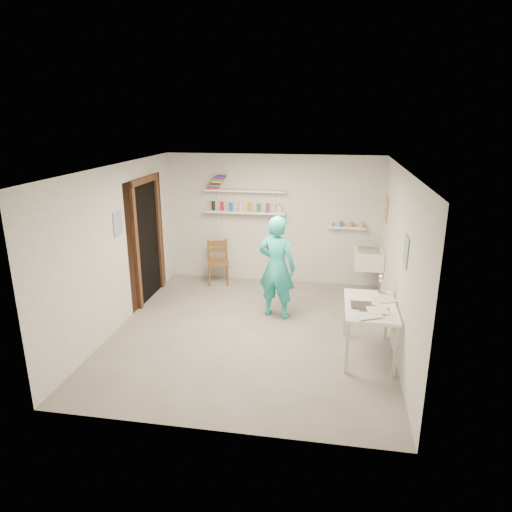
% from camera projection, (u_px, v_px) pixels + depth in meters
% --- Properties ---
extents(floor, '(4.00, 4.50, 0.02)m').
position_uv_depth(floor, '(251.00, 332.00, 6.76)').
color(floor, slate).
rests_on(floor, ground).
extents(ceiling, '(4.00, 4.50, 0.02)m').
position_uv_depth(ceiling, '(251.00, 167.00, 6.04)').
color(ceiling, silver).
rests_on(ceiling, wall_back).
extents(wall_back, '(4.00, 0.02, 2.40)m').
position_uv_depth(wall_back, '(273.00, 219.00, 8.53)').
color(wall_back, silver).
rests_on(wall_back, ground).
extents(wall_front, '(4.00, 0.02, 2.40)m').
position_uv_depth(wall_front, '(209.00, 323.00, 4.27)').
color(wall_front, silver).
rests_on(wall_front, ground).
extents(wall_left, '(0.02, 4.50, 2.40)m').
position_uv_depth(wall_left, '(117.00, 247.00, 6.72)').
color(wall_left, silver).
rests_on(wall_left, ground).
extents(wall_right, '(0.02, 4.50, 2.40)m').
position_uv_depth(wall_right, '(399.00, 261.00, 6.08)').
color(wall_right, silver).
rests_on(wall_right, ground).
extents(doorway_recess, '(0.02, 0.90, 2.00)m').
position_uv_depth(doorway_recess, '(147.00, 242.00, 7.76)').
color(doorway_recess, black).
rests_on(doorway_recess, wall_left).
extents(corridor_box, '(1.40, 1.50, 2.10)m').
position_uv_depth(corridor_box, '(108.00, 237.00, 7.86)').
color(corridor_box, brown).
rests_on(corridor_box, ground).
extents(door_lintel, '(0.06, 1.05, 0.10)m').
position_uv_depth(door_lintel, '(144.00, 180.00, 7.45)').
color(door_lintel, brown).
rests_on(door_lintel, wall_left).
extents(door_jamb_near, '(0.06, 0.10, 2.00)m').
position_uv_depth(door_jamb_near, '(136.00, 250.00, 7.29)').
color(door_jamb_near, brown).
rests_on(door_jamb_near, ground).
extents(door_jamb_far, '(0.06, 0.10, 2.00)m').
position_uv_depth(door_jamb_far, '(159.00, 235.00, 8.23)').
color(door_jamb_far, brown).
rests_on(door_jamb_far, ground).
extents(shelf_lower, '(1.50, 0.22, 0.03)m').
position_uv_depth(shelf_lower, '(245.00, 212.00, 8.44)').
color(shelf_lower, white).
rests_on(shelf_lower, wall_back).
extents(shelf_upper, '(1.50, 0.22, 0.03)m').
position_uv_depth(shelf_upper, '(245.00, 190.00, 8.32)').
color(shelf_upper, white).
rests_on(shelf_upper, wall_back).
extents(ledge_shelf, '(0.70, 0.14, 0.03)m').
position_uv_depth(ledge_shelf, '(346.00, 228.00, 8.25)').
color(ledge_shelf, white).
rests_on(ledge_shelf, wall_back).
extents(poster_left, '(0.01, 0.28, 0.36)m').
position_uv_depth(poster_left, '(118.00, 224.00, 6.66)').
color(poster_left, '#334C7F').
rests_on(poster_left, wall_left).
extents(poster_right_a, '(0.01, 0.34, 0.42)m').
position_uv_depth(poster_right_a, '(386.00, 209.00, 7.67)').
color(poster_right_a, '#995933').
rests_on(poster_right_a, wall_right).
extents(poster_right_b, '(0.01, 0.30, 0.38)m').
position_uv_depth(poster_right_b, '(406.00, 251.00, 5.47)').
color(poster_right_b, '#3F724C').
rests_on(poster_right_b, wall_right).
extents(belfast_sink, '(0.48, 0.60, 0.30)m').
position_uv_depth(belfast_sink, '(368.00, 258.00, 7.87)').
color(belfast_sink, white).
rests_on(belfast_sink, wall_right).
extents(man, '(0.68, 0.53, 1.63)m').
position_uv_depth(man, '(277.00, 267.00, 7.04)').
color(man, '#24B4A8').
rests_on(man, ground).
extents(wall_clock, '(0.29, 0.11, 0.29)m').
position_uv_depth(wall_clock, '(275.00, 247.00, 7.17)').
color(wall_clock, beige).
rests_on(wall_clock, man).
extents(wooden_chair, '(0.49, 0.47, 0.85)m').
position_uv_depth(wooden_chair, '(218.00, 262.00, 8.58)').
color(wooden_chair, brown).
rests_on(wooden_chair, ground).
extents(work_table, '(0.65, 1.08, 0.72)m').
position_uv_depth(work_table, '(368.00, 330.00, 5.99)').
color(work_table, white).
rests_on(work_table, ground).
extents(desk_lamp, '(0.14, 0.14, 0.14)m').
position_uv_depth(desk_lamp, '(383.00, 278.00, 6.20)').
color(desk_lamp, silver).
rests_on(desk_lamp, work_table).
extents(spray_cans, '(1.29, 0.06, 0.17)m').
position_uv_depth(spray_cans, '(245.00, 207.00, 8.41)').
color(spray_cans, black).
rests_on(spray_cans, shelf_lower).
extents(book_stack, '(0.34, 0.14, 0.25)m').
position_uv_depth(book_stack, '(217.00, 182.00, 8.36)').
color(book_stack, red).
rests_on(book_stack, shelf_upper).
extents(ledge_pots, '(0.48, 0.07, 0.09)m').
position_uv_depth(ledge_pots, '(346.00, 224.00, 8.23)').
color(ledge_pots, silver).
rests_on(ledge_pots, ledge_shelf).
extents(papers, '(0.30, 0.22, 0.02)m').
position_uv_depth(papers, '(371.00, 304.00, 5.88)').
color(papers, silver).
rests_on(papers, work_table).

